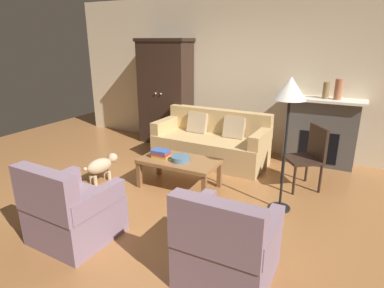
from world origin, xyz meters
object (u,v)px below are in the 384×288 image
(armchair_near_right, at_px, (226,248))
(dog, at_px, (101,166))
(mantel_vase_bronze, at_px, (326,90))
(fireplace, at_px, (321,131))
(side_chair_wooden, at_px, (309,153))
(armoire, at_px, (166,92))
(fruit_bowl, at_px, (180,158))
(couch, at_px, (211,143))
(mantel_vase_terracotta, at_px, (338,89))
(book_stack, at_px, (161,154))
(armchair_near_left, at_px, (72,212))
(floor_lamp, at_px, (290,97))
(coffee_table, at_px, (179,163))

(armchair_near_right, bearing_deg, dog, 155.24)
(mantel_vase_bronze, distance_m, armchair_near_right, 3.46)
(fireplace, height_order, side_chair_wooden, fireplace)
(armoire, bearing_deg, fruit_bowl, -53.96)
(fruit_bowl, xyz_separation_m, side_chair_wooden, (1.58, 0.84, 0.06))
(couch, relative_size, mantel_vase_terracotta, 6.10)
(side_chair_wooden, height_order, dog, side_chair_wooden)
(armoire, xyz_separation_m, mantel_vase_bronze, (2.95, 0.06, 0.22))
(armoire, xyz_separation_m, side_chair_wooden, (2.91, -0.99, -0.52))
(armoire, xyz_separation_m, armchair_near_right, (2.56, -3.25, -0.71))
(side_chair_wooden, bearing_deg, mantel_vase_bronze, 88.04)
(book_stack, bearing_deg, mantel_vase_bronze, 44.62)
(armchair_near_left, bearing_deg, floor_lamp, 42.12)
(coffee_table, height_order, side_chair_wooden, side_chair_wooden)
(fireplace, distance_m, side_chair_wooden, 1.07)
(couch, bearing_deg, dog, -126.10)
(fireplace, distance_m, mantel_vase_bronze, 0.68)
(side_chair_wooden, bearing_deg, coffee_table, -153.53)
(fruit_bowl, distance_m, mantel_vase_terracotta, 2.74)
(couch, distance_m, armchair_near_left, 2.82)
(mantel_vase_bronze, xyz_separation_m, mantel_vase_terracotta, (0.18, 0.00, 0.03))
(couch, xyz_separation_m, coffee_table, (0.02, -1.18, 0.05))
(armoire, distance_m, armchair_near_right, 4.20)
(couch, xyz_separation_m, fruit_bowl, (0.06, -1.22, 0.14))
(armchair_near_right, distance_m, dog, 2.64)
(floor_lamp, bearing_deg, coffee_table, -179.43)
(coffee_table, height_order, fruit_bowl, fruit_bowl)
(mantel_vase_bronze, height_order, side_chair_wooden, mantel_vase_bronze)
(fireplace, relative_size, book_stack, 4.96)
(armoire, bearing_deg, armchair_near_left, -74.97)
(book_stack, distance_m, dog, 0.94)
(armoire, height_order, armchair_near_left, armoire)
(couch, xyz_separation_m, mantel_vase_terracotta, (1.85, 0.67, 0.96))
(dog, bearing_deg, mantel_vase_bronze, 38.29)
(coffee_table, distance_m, armchair_near_left, 1.66)
(couch, bearing_deg, mantel_vase_bronze, 21.91)
(coffee_table, height_order, floor_lamp, floor_lamp)
(couch, bearing_deg, side_chair_wooden, -12.93)
(mantel_vase_terracotta, xyz_separation_m, floor_lamp, (-0.41, -1.84, 0.13))
(armoire, bearing_deg, coffee_table, -54.23)
(armchair_near_right, bearing_deg, couch, 116.01)
(armchair_near_left, relative_size, armchair_near_right, 1.00)
(armchair_near_right, xyz_separation_m, side_chair_wooden, (0.35, 2.26, 0.20))
(armchair_near_left, bearing_deg, fireplace, 59.77)
(book_stack, relative_size, armchair_near_left, 0.29)
(armchair_near_left, bearing_deg, mantel_vase_bronze, 59.65)
(fireplace, distance_m, armchair_near_left, 4.05)
(coffee_table, bearing_deg, dog, -163.10)
(floor_lamp, bearing_deg, fruit_bowl, -177.86)
(armchair_near_left, bearing_deg, side_chair_wooden, 50.50)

